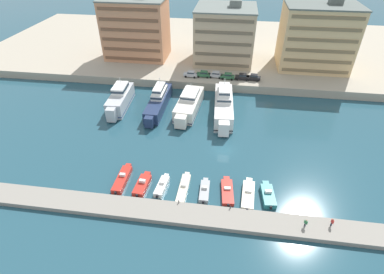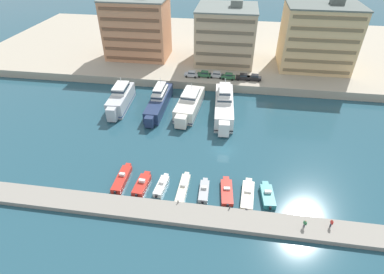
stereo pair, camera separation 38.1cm
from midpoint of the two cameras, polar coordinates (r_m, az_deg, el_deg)
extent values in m
plane|color=#234C5B|center=(65.70, 6.24, -2.47)|extent=(400.00, 400.00, 0.00)
cube|color=#ADA38E|center=(120.80, 8.09, 16.48)|extent=(180.00, 70.00, 2.38)
cube|color=gray|center=(51.67, 4.99, -15.17)|extent=(120.00, 4.47, 0.88)
cube|color=silver|center=(82.39, -13.21, 6.95)|extent=(4.70, 13.58, 3.96)
cube|color=silver|center=(76.15, -14.86, 4.22)|extent=(2.34, 2.15, 3.37)
cube|color=#334C7F|center=(83.00, -13.10, 6.17)|extent=(4.74, 13.72, 0.24)
cube|color=white|center=(81.94, -13.28, 9.04)|extent=(3.45, 5.77, 1.77)
cube|color=#233342|center=(81.86, -13.30, 9.15)|extent=(3.49, 5.83, 0.64)
cylinder|color=silver|center=(81.90, -13.28, 10.42)|extent=(0.16, 0.16, 1.80)
cube|color=silver|center=(88.79, -11.81, 8.68)|extent=(3.52, 1.06, 0.20)
cube|color=navy|center=(80.31, -6.13, 6.58)|extent=(3.86, 17.63, 3.08)
cube|color=navy|center=(72.34, -7.95, 2.93)|extent=(2.07, 1.89, 2.61)
cube|color=#334C7F|center=(80.80, -6.08, 5.97)|extent=(3.90, 17.81, 0.24)
cube|color=white|center=(80.39, -6.00, 8.42)|extent=(2.97, 7.41, 1.37)
cube|color=#233342|center=(80.32, -6.01, 8.51)|extent=(3.01, 7.49, 0.49)
cube|color=white|center=(79.81, -6.06, 9.24)|extent=(2.32, 5.78, 1.21)
cube|color=#233342|center=(79.75, -6.07, 9.32)|extent=(2.35, 5.84, 0.43)
cylinder|color=silver|center=(80.12, -5.94, 10.56)|extent=(0.16, 0.16, 1.80)
cube|color=navy|center=(88.55, -4.66, 9.09)|extent=(3.19, 0.92, 0.20)
cube|color=silver|center=(78.70, -0.31, 6.28)|extent=(6.20, 15.46, 3.39)
cube|color=silver|center=(71.48, -1.93, 3.01)|extent=(2.92, 2.69, 2.88)
cube|color=#192347|center=(79.25, -0.31, 5.59)|extent=(6.26, 15.62, 0.24)
cube|color=white|center=(78.53, -0.12, 8.20)|extent=(4.38, 6.64, 1.39)
cube|color=#233342|center=(78.46, -0.12, 8.29)|extent=(4.43, 6.71, 0.50)
cylinder|color=silver|center=(78.63, 0.04, 9.54)|extent=(0.16, 0.16, 1.80)
cube|color=silver|center=(85.92, 0.95, 8.40)|extent=(4.27, 1.25, 0.20)
cube|color=white|center=(77.58, 6.23, 5.80)|extent=(5.58, 18.69, 3.88)
cube|color=white|center=(68.83, 6.24, 1.62)|extent=(2.60, 2.39, 3.30)
cube|color=black|center=(78.22, 6.17, 5.00)|extent=(5.63, 18.88, 0.24)
cube|color=white|center=(77.52, 6.36, 8.01)|extent=(3.96, 7.95, 1.44)
cube|color=#233342|center=(77.46, 6.37, 8.10)|extent=(4.01, 8.03, 0.52)
cube|color=white|center=(76.88, 6.43, 8.94)|extent=(3.09, 6.20, 1.41)
cube|color=#233342|center=(76.81, 6.43, 9.04)|extent=(3.13, 6.26, 0.51)
cylinder|color=silver|center=(77.22, 6.50, 10.39)|extent=(0.16, 0.16, 1.80)
cube|color=white|center=(86.51, 6.19, 8.49)|extent=(3.87, 1.12, 0.20)
cube|color=red|center=(59.12, -13.04, -7.85)|extent=(1.93, 6.93, 1.08)
cube|color=red|center=(61.74, -11.89, -5.44)|extent=(1.06, 0.87, 0.92)
cube|color=silver|center=(58.94, -12.98, -6.95)|extent=(1.06, 0.60, 0.51)
cube|color=#283847|center=(59.08, -12.90, -6.71)|extent=(0.96, 0.08, 0.31)
cube|color=black|center=(56.67, -14.27, -10.23)|extent=(0.36, 0.28, 0.60)
cube|color=red|center=(57.30, -9.38, -9.05)|extent=(2.43, 5.33, 1.00)
cube|color=red|center=(59.30, -8.39, -7.05)|extent=(1.21, 1.02, 0.85)
cube|color=silver|center=(57.01, -9.32, -8.22)|extent=(1.19, 0.67, 0.57)
cube|color=#283847|center=(57.13, -9.23, -7.97)|extent=(1.05, 0.15, 0.34)
cube|color=black|center=(55.42, -10.37, -10.90)|extent=(0.38, 0.30, 0.60)
cube|color=white|center=(56.60, -5.68, -9.35)|extent=(2.09, 5.14, 1.00)
cube|color=white|center=(58.49, -4.78, -7.46)|extent=(0.94, 0.80, 0.85)
cube|color=silver|center=(56.34, -5.60, -8.57)|extent=(0.93, 0.69, 0.44)
cube|color=#283847|center=(56.49, -5.51, -8.33)|extent=(0.80, 0.16, 0.26)
cube|color=black|center=(54.77, -6.61, -11.15)|extent=(0.39, 0.32, 0.60)
cube|color=beige|center=(55.95, -1.59, -9.97)|extent=(1.80, 7.63, 0.77)
cube|color=beige|center=(58.84, -0.81, -7.14)|extent=(0.91, 0.75, 0.65)
cube|color=silver|center=(55.92, -1.49, -9.13)|extent=(0.90, 0.62, 0.44)
cube|color=#283847|center=(56.06, -1.43, -8.88)|extent=(0.81, 0.10, 0.26)
cube|color=black|center=(53.20, -2.44, -12.88)|extent=(0.37, 0.29, 0.60)
cube|color=#9EA3A8|center=(55.57, 2.48, -10.34)|extent=(1.81, 5.15, 0.86)
cube|color=#9EA3A8|center=(57.61, 2.73, -8.28)|extent=(0.94, 0.78, 0.73)
cube|color=silver|center=(55.36, 2.53, -9.58)|extent=(0.94, 0.62, 0.47)
cube|color=#283847|center=(55.50, 2.56, -9.32)|extent=(0.84, 0.10, 0.28)
cube|color=black|center=(53.60, 2.22, -12.32)|extent=(0.37, 0.29, 0.60)
cube|color=red|center=(55.84, 6.84, -10.44)|extent=(2.65, 6.24, 0.74)
cube|color=red|center=(58.28, 6.69, -7.98)|extent=(1.23, 1.04, 0.63)
cube|color=silver|center=(55.76, 6.86, -9.71)|extent=(1.20, 0.71, 0.36)
cube|color=#283847|center=(55.92, 6.85, -9.46)|extent=(1.05, 0.18, 0.22)
cube|color=black|center=(53.55, 7.01, -12.81)|extent=(0.38, 0.31, 0.60)
cube|color=beige|center=(55.66, 10.72, -10.95)|extent=(2.54, 6.88, 0.95)
cube|color=beige|center=(58.37, 10.93, -8.27)|extent=(1.23, 1.03, 0.81)
cube|color=silver|center=(55.55, 10.82, -10.11)|extent=(1.21, 0.67, 0.36)
cube|color=#283847|center=(55.71, 10.84, -9.87)|extent=(1.07, 0.15, 0.22)
cube|color=black|center=(53.14, 10.51, -13.60)|extent=(0.38, 0.30, 0.60)
cube|color=teal|center=(56.26, 14.39, -10.93)|extent=(2.64, 5.39, 1.04)
cube|color=teal|center=(58.34, 13.93, -8.77)|extent=(1.26, 1.07, 0.88)
cube|color=silver|center=(55.98, 14.45, -10.09)|extent=(1.23, 0.71, 0.50)
cube|color=#283847|center=(56.12, 14.41, -9.84)|extent=(1.07, 0.18, 0.30)
cube|color=black|center=(54.32, 14.88, -12.95)|extent=(0.39, 0.31, 0.60)
cube|color=#B7BCC1|center=(91.88, 0.00, 11.80)|extent=(4.20, 1.97, 0.80)
cube|color=#B7BCC1|center=(91.55, 0.09, 12.22)|extent=(2.20, 1.70, 0.68)
cube|color=#1E2833|center=(91.55, 0.09, 12.22)|extent=(2.16, 1.71, 0.37)
cylinder|color=black|center=(91.56, -0.96, 11.43)|extent=(0.65, 0.26, 0.64)
cylinder|color=black|center=(93.07, -0.72, 11.86)|extent=(0.65, 0.26, 0.64)
cylinder|color=black|center=(91.03, 0.73, 11.29)|extent=(0.65, 0.26, 0.64)
cylinder|color=black|center=(92.55, 0.94, 11.71)|extent=(0.65, 0.26, 0.64)
cube|color=#2D6642|center=(91.92, 2.44, 11.78)|extent=(4.17, 1.86, 0.80)
cube|color=#2D6642|center=(91.60, 2.55, 12.19)|extent=(2.16, 1.64, 0.68)
cube|color=#1E2833|center=(91.60, 2.55, 12.19)|extent=(2.12, 1.66, 0.37)
cylinder|color=black|center=(91.50, 1.50, 11.41)|extent=(0.65, 0.25, 0.64)
cylinder|color=black|center=(93.03, 1.68, 11.83)|extent=(0.65, 0.25, 0.64)
cylinder|color=black|center=(91.15, 3.21, 11.26)|extent=(0.65, 0.25, 0.64)
cylinder|color=black|center=(92.68, 3.36, 11.69)|extent=(0.65, 0.25, 0.64)
cube|color=#B7BCC1|center=(91.77, 4.75, 11.65)|extent=(4.16, 1.85, 0.80)
cube|color=#B7BCC1|center=(91.46, 4.87, 12.06)|extent=(2.16, 1.64, 0.68)
cube|color=#1E2833|center=(91.46, 4.87, 12.06)|extent=(2.11, 1.65, 0.37)
cylinder|color=black|center=(91.29, 3.81, 11.28)|extent=(0.65, 0.24, 0.64)
cylinder|color=black|center=(92.83, 3.95, 11.71)|extent=(0.65, 0.24, 0.64)
cylinder|color=black|center=(91.05, 5.53, 11.13)|extent=(0.65, 0.24, 0.64)
cylinder|color=black|center=(92.60, 5.64, 11.56)|extent=(0.65, 0.24, 0.64)
cube|color=#2D6642|center=(91.11, 7.04, 11.31)|extent=(4.20, 1.95, 0.80)
cube|color=#2D6642|center=(90.79, 7.17, 11.73)|extent=(2.19, 1.69, 0.68)
cube|color=#1E2833|center=(90.79, 7.17, 11.73)|extent=(2.15, 1.70, 0.37)
cylinder|color=black|center=(90.61, 6.10, 10.96)|extent=(0.65, 0.26, 0.64)
cylinder|color=black|center=(92.15, 6.23, 11.39)|extent=(0.65, 0.26, 0.64)
cylinder|color=black|center=(90.41, 7.82, 10.77)|extent=(0.65, 0.26, 0.64)
cylinder|color=black|center=(91.96, 7.93, 11.21)|extent=(0.65, 0.26, 0.64)
cube|color=black|center=(91.29, 9.78, 11.11)|extent=(4.11, 1.72, 0.80)
cube|color=black|center=(90.99, 9.92, 11.53)|extent=(2.11, 1.57, 0.68)
cube|color=#1E2833|center=(90.99, 9.92, 11.53)|extent=(2.07, 1.59, 0.37)
cylinder|color=black|center=(90.64, 8.89, 10.74)|extent=(0.64, 0.22, 0.64)
cylinder|color=black|center=(92.18, 8.90, 11.18)|extent=(0.64, 0.22, 0.64)
cylinder|color=black|center=(90.74, 10.61, 10.58)|extent=(0.64, 0.22, 0.64)
cylinder|color=black|center=(92.29, 10.60, 11.03)|extent=(0.64, 0.22, 0.64)
cube|color=black|center=(91.54, 11.87, 10.94)|extent=(4.23, 2.04, 0.80)
cube|color=black|center=(91.24, 12.02, 11.34)|extent=(2.22, 1.73, 0.68)
cube|color=#1E2833|center=(91.24, 12.02, 11.34)|extent=(2.18, 1.74, 0.37)
cylinder|color=black|center=(90.95, 10.95, 10.60)|extent=(0.66, 0.27, 0.64)
cylinder|color=black|center=(92.50, 11.03, 11.04)|extent=(0.66, 0.27, 0.64)
cylinder|color=black|center=(90.93, 12.66, 10.38)|extent=(0.66, 0.27, 0.64)
cylinder|color=black|center=(92.48, 12.72, 10.81)|extent=(0.66, 0.27, 0.64)
cube|color=tan|center=(106.74, -10.28, 19.57)|extent=(20.26, 13.01, 18.39)
cube|color=brown|center=(103.20, -10.91, 14.42)|extent=(18.64, 0.24, 0.90)
cube|color=brown|center=(102.16, -11.11, 16.02)|extent=(18.64, 0.24, 0.90)
cube|color=brown|center=(101.19, -11.32, 17.65)|extent=(18.64, 0.24, 0.90)
cube|color=brown|center=(100.31, -11.53, 19.31)|extent=(18.64, 0.24, 0.90)
cube|color=brown|center=(99.52, -11.75, 20.99)|extent=(18.64, 0.24, 0.90)
cube|color=brown|center=(98.82, -11.98, 22.70)|extent=(18.64, 0.24, 0.90)
cube|color=#C6AD89|center=(102.63, 6.53, 18.72)|extent=(18.32, 17.24, 16.62)
cube|color=#6D5F4B|center=(96.63, 5.98, 13.46)|extent=(16.85, 0.24, 0.90)
cube|color=#6D5F4B|center=(95.43, 6.10, 15.31)|extent=(16.85, 0.24, 0.90)
cube|color=#6D5F4B|center=(94.33, 6.23, 17.20)|extent=(16.85, 0.24, 0.90)
cube|color=#6D5F4B|center=(93.33, 6.37, 19.13)|extent=(16.85, 0.24, 0.90)
cube|color=#6D5F4B|center=(92.45, 6.51, 21.10)|extent=(16.85, 0.24, 0.90)
cube|color=slate|center=(100.50, 6.89, 23.36)|extent=(18.68, 17.58, 0.40)
cube|color=slate|center=(100.20, 8.65, 23.89)|extent=(3.60, 3.20, 2.00)
cube|color=#E0BC84|center=(103.96, 22.82, 17.07)|extent=(20.98, 15.58, 18.51)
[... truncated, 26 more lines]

